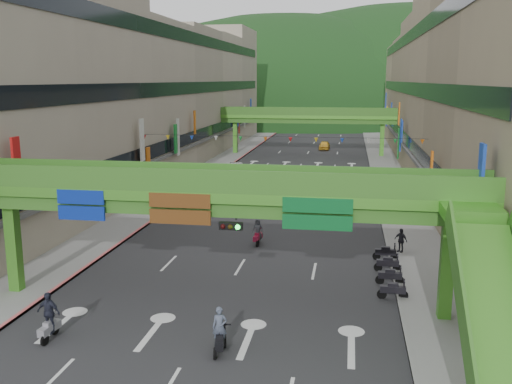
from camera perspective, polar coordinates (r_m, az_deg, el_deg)
The scene contains 23 objects.
ground at distance 24.20m, azimuth -7.27°, elevation -16.53°, with size 320.00×320.00×0.00m, color black.
road_slab at distance 71.64m, azimuth 4.18°, elevation 2.17°, with size 18.00×140.00×0.02m, color #28282B.
sidewalk_left at distance 73.43m, azimuth -4.40°, elevation 2.44°, with size 4.00×140.00×0.15m, color gray.
sidewalk_right at distance 71.50m, azimuth 13.00°, elevation 1.95°, with size 4.00×140.00×0.15m, color gray.
curb_left at distance 73.00m, azimuth -2.95°, elevation 2.42°, with size 0.20×140.00×0.18m, color #CC5959.
curb_right at distance 71.40m, azimuth 11.48°, elevation 2.01°, with size 0.20×140.00×0.18m, color gray.
building_row_left at distance 74.89m, azimuth -10.50°, elevation 9.67°, with size 12.80×95.00×19.00m.
building_row_right at distance 71.60m, azimuth 19.76°, elevation 9.15°, with size 12.80×95.00×19.00m.
overpass_near at distance 27.09m, azimuth -2.41°, elevation -1.64°, with size 28.00×12.27×7.10m.
overpass_far at distance 85.90m, azimuth 5.16°, elevation 7.28°, with size 28.00×2.20×7.10m.
hill_left at distance 182.07m, azimuth 2.66°, elevation 7.67°, with size 168.00×140.00×112.00m, color #1C4419.
hill_right at distance 201.65m, azimuth 14.82°, elevation 7.65°, with size 208.00×176.00×128.00m, color #1C4419.
bunting_string at distance 51.14m, azimuth 2.20°, elevation 5.29°, with size 26.00×0.36×0.47m.
scooter_rider_near at distance 24.34m, azimuth -3.64°, elevation -13.81°, with size 0.70×1.60×2.03m.
scooter_rider_mid at distance 54.59m, azimuth 5.29°, elevation 0.34°, with size 0.79×1.60×1.91m.
scooter_rider_left at distance 26.92m, azimuth -20.03°, elevation -11.57°, with size 1.12×1.60×2.20m.
scooter_rider_far at distance 39.26m, azimuth 0.19°, elevation -4.00°, with size 0.79×1.60×1.86m.
parked_scooter_row at distance 33.85m, azimuth 13.15°, elevation -7.53°, with size 1.60×7.15×1.08m.
car_silver at distance 68.17m, azimuth -2.03°, elevation 2.32°, with size 1.48×4.25×1.40m, color #9F9DA4.
car_yellow at distance 93.28m, azimuth 6.85°, elevation 4.64°, with size 1.63×4.05×1.38m, color yellow.
pedestrian_red at distance 47.81m, azimuth 13.29°, elevation -1.67°, with size 0.80×0.62×1.64m, color #AB2A34.
pedestrian_dark at distance 38.44m, azimuth 14.26°, elevation -4.91°, with size 0.92×0.38×1.57m, color #222129.
pedestrian_blue at distance 52.88m, azimuth 12.93°, elevation -0.50°, with size 0.71×0.46×1.52m, color #2F3952.
Camera 1 is at (6.36, -20.47, 11.23)m, focal length 40.00 mm.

